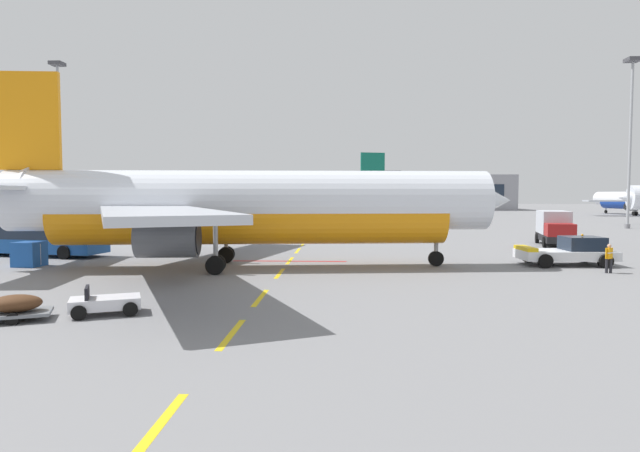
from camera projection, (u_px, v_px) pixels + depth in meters
name	position (u px, v px, depth m)	size (l,w,h in m)	color
ground	(522.00, 240.00, 54.57)	(400.00, 400.00, 0.00)	slate
apron_paint_markings	(306.00, 241.00, 53.80)	(8.00, 98.64, 0.01)	yellow
airliner_foreground	(243.00, 206.00, 34.03)	(34.82, 34.46, 12.20)	silver
pushback_tug	(569.00, 252.00, 35.42)	(6.11, 3.39, 2.08)	silver
airliner_far_center	(298.00, 199.00, 89.33)	(33.17, 32.29, 11.77)	silver
airliner_far_right	(640.00, 200.00, 118.13)	(28.37, 29.04, 10.26)	white
apron_shuttle_bus	(30.00, 233.00, 40.74)	(12.32, 4.91, 3.00)	#194C99
catering_truck	(555.00, 227.00, 49.00)	(3.78, 7.34, 3.14)	black
ground_crew_worker	(609.00, 256.00, 31.86)	(0.60, 0.51, 1.75)	#232328
uld_cargo_container	(29.00, 254.00, 34.87)	(1.74, 1.70, 1.60)	#194C9E
apron_light_mast_near	(59.00, 124.00, 77.61)	(1.80, 1.80, 23.70)	slate
apron_light_mast_far	(631.00, 122.00, 72.20)	(1.80, 1.80, 22.93)	slate
terminal_satellite	(341.00, 193.00, 163.18)	(99.22, 23.15, 11.73)	gray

